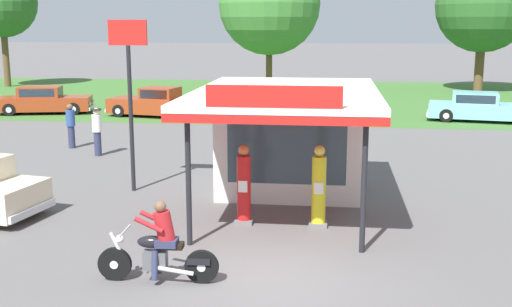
# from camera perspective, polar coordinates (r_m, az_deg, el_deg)

# --- Properties ---
(ground_plane) EXTENTS (300.00, 300.00, 0.00)m
(ground_plane) POSITION_cam_1_polar(r_m,az_deg,el_deg) (12.42, 1.06, -10.85)
(ground_plane) COLOR #5B5959
(grass_verge_strip) EXTENTS (120.00, 24.00, 0.01)m
(grass_verge_strip) POSITION_cam_1_polar(r_m,az_deg,el_deg) (41.70, 5.35, 5.09)
(grass_verge_strip) COLOR #3D6B2D
(grass_verge_strip) RESTS_ON ground
(service_station_kiosk) EXTENTS (4.64, 7.21, 3.56)m
(service_station_kiosk) POSITION_cam_1_polar(r_m,az_deg,el_deg) (17.62, 3.08, 2.06)
(service_station_kiosk) COLOR silver
(service_station_kiosk) RESTS_ON ground
(gas_pump_nearside) EXTENTS (0.44, 0.44, 1.95)m
(gas_pump_nearside) POSITION_cam_1_polar(r_m,az_deg,el_deg) (15.14, -1.11, -3.13)
(gas_pump_nearside) COLOR slate
(gas_pump_nearside) RESTS_ON ground
(gas_pump_offside) EXTENTS (0.44, 0.44, 1.98)m
(gas_pump_offside) POSITION_cam_1_polar(r_m,az_deg,el_deg) (15.00, 5.72, -3.28)
(gas_pump_offside) COLOR slate
(gas_pump_offside) RESTS_ON ground
(motorcycle_with_rider) EXTENTS (2.30, 0.70, 1.58)m
(motorcycle_with_rider) POSITION_cam_1_polar(r_m,az_deg,el_deg) (11.96, -8.77, -8.54)
(motorcycle_with_rider) COLOR black
(motorcycle_with_rider) RESTS_ON ground
(parked_car_back_row_far_right) EXTENTS (5.30, 2.83, 1.46)m
(parked_car_back_row_far_right) POSITION_cam_1_polar(r_m,az_deg,el_deg) (35.92, -18.73, 4.54)
(parked_car_back_row_far_right) COLOR #993819
(parked_car_back_row_far_right) RESTS_ON ground
(parked_car_back_row_far_left) EXTENTS (5.02, 2.63, 1.54)m
(parked_car_back_row_far_left) POSITION_cam_1_polar(r_m,az_deg,el_deg) (33.35, -9.21, 4.52)
(parked_car_back_row_far_left) COLOR #993819
(parked_car_back_row_far_left) RESTS_ON ground
(parked_car_back_row_centre_right) EXTENTS (5.76, 2.69, 1.44)m
(parked_car_back_row_centre_right) POSITION_cam_1_polar(r_m,az_deg,el_deg) (33.18, 19.92, 3.89)
(parked_car_back_row_centre_right) COLOR #7AC6D1
(parked_car_back_row_centre_right) RESTS_ON ground
(parked_car_back_row_centre) EXTENTS (5.49, 3.04, 1.55)m
(parked_car_back_row_centre) POSITION_cam_1_polar(r_m,az_deg,el_deg) (31.84, 3.94, 4.37)
(parked_car_back_row_centre) COLOR #B7B7BC
(parked_car_back_row_centre) RESTS_ON ground
(bystander_standing_back_lot) EXTENTS (0.34, 0.34, 1.74)m
(bystander_standing_back_lot) POSITION_cam_1_polar(r_m,az_deg,el_deg) (25.43, -16.48, 2.52)
(bystander_standing_back_lot) COLOR #2D3351
(bystander_standing_back_lot) RESTS_ON ground
(bystander_strolling_foreground) EXTENTS (0.39, 0.39, 1.77)m
(bystander_strolling_foreground) POSITION_cam_1_polar(r_m,az_deg,el_deg) (23.67, -14.24, 2.08)
(bystander_strolling_foreground) COLOR #2D3351
(bystander_strolling_foreground) RESTS_ON ground
(tree_oak_far_left) EXTENTS (6.61, 6.61, 9.38)m
(tree_oak_far_left) POSITION_cam_1_polar(r_m,az_deg,el_deg) (47.55, 19.98, 12.57)
(tree_oak_far_left) COLOR brown
(tree_oak_far_left) RESTS_ON ground
(tree_oak_right) EXTENTS (7.07, 7.07, 9.66)m
(tree_oak_right) POSITION_cam_1_polar(r_m,az_deg,el_deg) (44.79, 1.29, 13.30)
(tree_oak_right) COLOR brown
(tree_oak_right) RESTS_ON ground
(tree_oak_centre) EXTENTS (5.27, 5.27, 9.00)m
(tree_oak_centre) POSITION_cam_1_polar(r_m,az_deg,el_deg) (52.41, -22.13, 12.58)
(tree_oak_centre) COLOR brown
(tree_oak_centre) RESTS_ON ground
(roadside_pole_sign) EXTENTS (1.10, 0.12, 4.88)m
(roadside_pole_sign) POSITION_cam_1_polar(r_m,az_deg,el_deg) (18.10, -11.44, 6.90)
(roadside_pole_sign) COLOR black
(roadside_pole_sign) RESTS_ON ground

